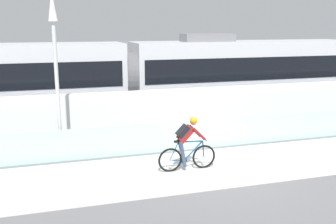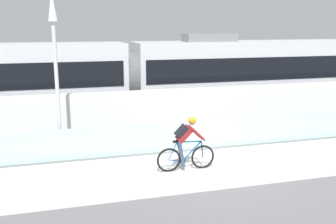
# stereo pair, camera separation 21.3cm
# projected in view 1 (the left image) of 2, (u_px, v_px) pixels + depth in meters

# --- Properties ---
(ground_plane) EXTENTS (200.00, 200.00, 0.00)m
(ground_plane) POSITION_uv_depth(u_px,v_px,m) (213.00, 167.00, 11.80)
(ground_plane) COLOR slate
(bike_path_deck) EXTENTS (32.00, 3.20, 0.01)m
(bike_path_deck) POSITION_uv_depth(u_px,v_px,m) (213.00, 167.00, 11.80)
(bike_path_deck) COLOR beige
(bike_path_deck) RESTS_ON ground
(glass_parapet) EXTENTS (32.00, 0.05, 1.01)m
(glass_parapet) POSITION_uv_depth(u_px,v_px,m) (193.00, 135.00, 13.43)
(glass_parapet) COLOR silver
(glass_parapet) RESTS_ON ground
(concrete_barrier_wall) EXTENTS (32.00, 0.36, 1.81)m
(concrete_barrier_wall) POSITION_uv_depth(u_px,v_px,m) (177.00, 113.00, 15.02)
(concrete_barrier_wall) COLOR white
(concrete_barrier_wall) RESTS_ON ground
(tram_rail_near) EXTENTS (32.00, 0.08, 0.01)m
(tram_rail_near) POSITION_uv_depth(u_px,v_px,m) (159.00, 121.00, 17.54)
(tram_rail_near) COLOR #595654
(tram_rail_near) RESTS_ON ground
(tram_rail_far) EXTENTS (32.00, 0.08, 0.01)m
(tram_rail_far) POSITION_uv_depth(u_px,v_px,m) (152.00, 114.00, 18.88)
(tram_rail_far) COLOR #595654
(tram_rail_far) RESTS_ON ground
(tram) EXTENTS (22.56, 2.54, 3.81)m
(tram) POSITION_uv_depth(u_px,v_px,m) (128.00, 78.00, 17.45)
(tram) COLOR silver
(tram) RESTS_ON ground
(cyclist_on_bike) EXTENTS (1.77, 0.58, 1.61)m
(cyclist_on_bike) POSITION_uv_depth(u_px,v_px,m) (187.00, 144.00, 11.39)
(cyclist_on_bike) COLOR black
(cyclist_on_bike) RESTS_ON ground
(lamp_post_antenna) EXTENTS (0.28, 0.28, 5.20)m
(lamp_post_antenna) POSITION_uv_depth(u_px,v_px,m) (55.00, 55.00, 11.88)
(lamp_post_antenna) COLOR gray
(lamp_post_antenna) RESTS_ON ground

